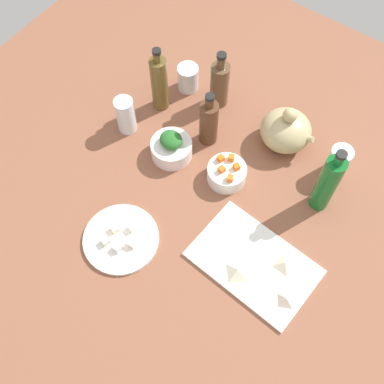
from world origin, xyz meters
TOP-DOWN VIEW (x-y plane):
  - tabletop at (0.00, 0.00)cm, footprint 190.00×190.00cm
  - cutting_board at (26.23, -6.48)cm, footprint 36.33×24.93cm
  - plate_tofu at (-9.18, -22.77)cm, footprint 22.23×22.23cm
  - bowl_greens at (-14.96, 9.77)cm, footprint 13.14×13.14cm
  - bowl_carrots at (4.22, 12.52)cm, footprint 12.12×12.12cm
  - teapot at (11.64, 34.87)cm, footprint 17.80×16.00cm
  - bottle_0 at (31.73, 21.66)cm, footprint 5.90×5.90cm
  - bottle_1 at (-29.98, 23.85)cm, footprint 5.55×5.55cm
  - bottle_2 at (-8.95, 21.55)cm, footprint 5.86×5.86cm
  - bottle_3 at (-14.88, 36.42)cm, footprint 6.27×6.27cm
  - drinking_glass_0 at (-33.13, 9.72)cm, footprint 6.19×6.19cm
  - drinking_glass_1 at (30.49, 34.10)cm, footprint 6.82×6.82cm
  - drinking_glass_2 at (-27.08, 35.54)cm, footprint 7.25×7.25cm
  - carrot_cube_0 at (3.21, 10.85)cm, footprint 2.26×2.26cm
  - carrot_cube_1 at (6.36, 14.25)cm, footprint 2.49×2.49cm
  - carrot_cube_2 at (3.31, 16.00)cm, footprint 2.35×2.35cm
  - carrot_cube_3 at (0.79, 13.93)cm, footprint 2.22×2.22cm
  - carrot_cube_4 at (7.03, 9.74)cm, footprint 2.42×2.42cm
  - chopped_greens_mound at (-14.96, 9.77)cm, footprint 8.81×8.42cm
  - tofu_cube_0 at (-11.78, -26.27)cm, footprint 2.75×2.75cm
  - tofu_cube_1 at (-7.71, -25.87)cm, footprint 2.40×2.40cm
  - tofu_cube_2 at (-12.03, -21.57)cm, footprint 3.00×3.00cm
  - tofu_cube_3 at (-5.16, -22.46)cm, footprint 2.51×2.51cm
  - tofu_cube_4 at (-8.28, -18.44)cm, footprint 2.63×2.63cm
  - dumpling_0 at (39.03, -11.11)cm, footprint 4.87×4.60cm
  - dumpling_1 at (23.95, -11.85)cm, footprint 6.34×6.05cm
  - dumpling_2 at (33.67, -2.26)cm, footprint 7.15×7.13cm

SIDE VIEW (x-z plane):
  - tabletop at x=0.00cm, z-range 0.00..3.00cm
  - cutting_board at x=26.23cm, z-range 3.00..4.00cm
  - plate_tofu at x=-9.18cm, z-range 3.00..4.20cm
  - dumpling_2 at x=33.67cm, z-range 4.00..6.06cm
  - dumpling_1 at x=23.95cm, z-range 4.00..6.49cm
  - tofu_cube_0 at x=-11.78cm, z-range 4.20..6.40cm
  - tofu_cube_1 at x=-7.71cm, z-range 4.20..6.40cm
  - tofu_cube_2 at x=-12.03cm, z-range 4.20..6.40cm
  - tofu_cube_3 at x=-5.16cm, z-range 4.20..6.40cm
  - tofu_cube_4 at x=-8.28cm, z-range 4.20..6.40cm
  - dumpling_0 at x=39.03cm, z-range 4.00..6.75cm
  - bowl_carrots at x=4.22cm, z-range 3.00..8.52cm
  - bowl_greens at x=-14.96cm, z-range 3.00..8.93cm
  - drinking_glass_2 at x=-27.08cm, z-range 3.00..12.30cm
  - drinking_glass_1 at x=30.49cm, z-range 3.00..14.44cm
  - teapot at x=11.64cm, z-range 1.18..17.28cm
  - carrot_cube_0 at x=3.21cm, z-range 8.52..10.32cm
  - carrot_cube_1 at x=6.36cm, z-range 8.52..10.32cm
  - carrot_cube_2 at x=3.31cm, z-range 8.52..10.32cm
  - carrot_cube_3 at x=0.79cm, z-range 8.52..10.32cm
  - carrot_cube_4 at x=7.03cm, z-range 8.52..10.32cm
  - drinking_glass_0 at x=-33.13cm, z-range 3.00..16.48cm
  - chopped_greens_mound at x=-14.96cm, z-range 8.93..13.10cm
  - bottle_2 at x=-8.95cm, z-range 1.26..22.75cm
  - bottle_3 at x=-14.88cm, z-range 0.99..23.12cm
  - bottle_1 at x=-29.98cm, z-range 1.31..26.67cm
  - bottle_0 at x=31.73cm, z-range 1.34..28.30cm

